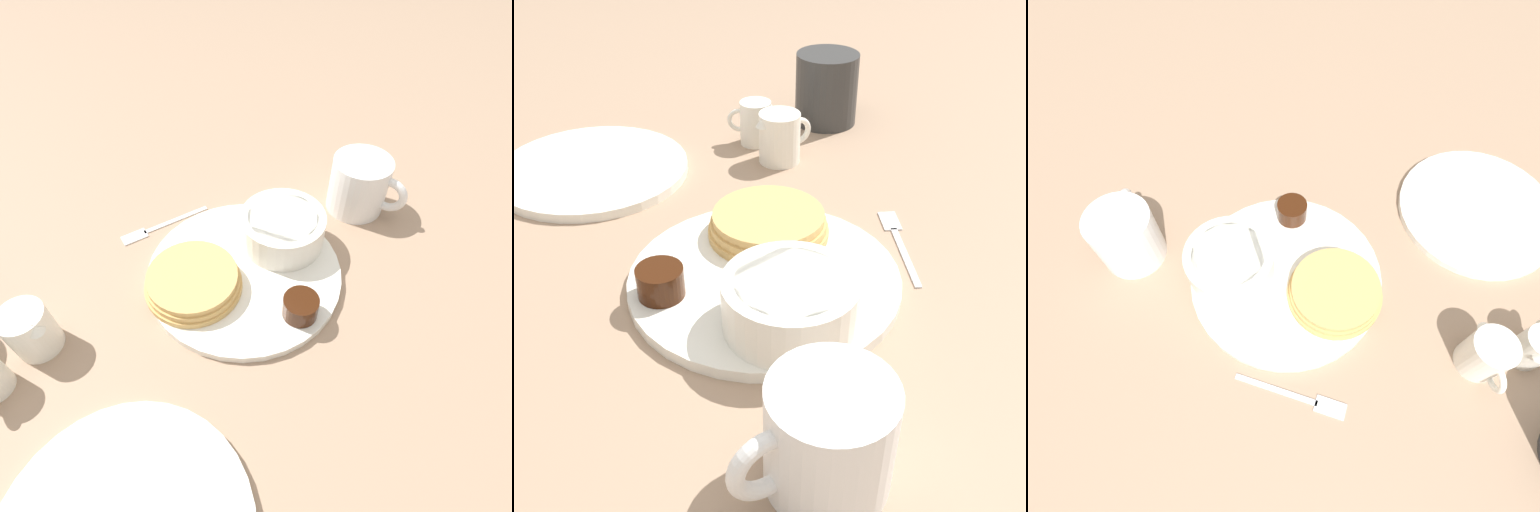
{
  "view_description": "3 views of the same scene",
  "coord_description": "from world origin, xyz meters",
  "views": [
    {
      "loc": [
        0.26,
        -0.23,
        0.44
      ],
      "look_at": [
        0.01,
        0.01,
        0.04
      ],
      "focal_mm": 28.0,
      "sensor_mm": 36.0,
      "label": 1
    },
    {
      "loc": [
        0.15,
        0.48,
        0.39
      ],
      "look_at": [
        -0.0,
        0.0,
        0.04
      ],
      "focal_mm": 45.0,
      "sensor_mm": 36.0,
      "label": 2
    },
    {
      "loc": [
        -0.26,
        -0.02,
        0.51
      ],
      "look_at": [
        0.01,
        0.0,
        0.05
      ],
      "focal_mm": 28.0,
      "sensor_mm": 36.0,
      "label": 3
    }
  ],
  "objects": [
    {
      "name": "fork",
      "position": [
        -0.16,
        -0.04,
        0.0
      ],
      "size": [
        0.05,
        0.14,
        0.0
      ],
      "color": "silver",
      "rests_on": "ground_plane"
    },
    {
      "name": "creamer_pitcher_near",
      "position": [
        -0.1,
        -0.25,
        0.03
      ],
      "size": [
        0.08,
        0.05,
        0.07
      ],
      "color": "white",
      "rests_on": "ground_plane"
    },
    {
      "name": "butter_ramekin",
      "position": [
        0.02,
        0.1,
        0.03
      ],
      "size": [
        0.05,
        0.05,
        0.04
      ],
      "color": "white",
      "rests_on": "plate"
    },
    {
      "name": "pancake_stack",
      "position": [
        -0.03,
        -0.07,
        0.03
      ],
      "size": [
        0.13,
        0.13,
        0.03
      ],
      "color": "tan",
      "rests_on": "plate"
    },
    {
      "name": "syrup_cup",
      "position": [
        0.1,
        -0.0,
        0.03
      ],
      "size": [
        0.05,
        0.05,
        0.03
      ],
      "color": "#38190A",
      "rests_on": "plate"
    },
    {
      "name": "coffee_mug",
      "position": [
        0.03,
        0.23,
        0.04
      ],
      "size": [
        0.12,
        0.09,
        0.09
      ],
      "color": "white",
      "rests_on": "ground_plane"
    },
    {
      "name": "ground_plane",
      "position": [
        0.0,
        0.0,
        0.0
      ],
      "size": [
        4.0,
        4.0,
        0.0
      ],
      "primitive_type": "plane",
      "color": "#9E7F66"
    },
    {
      "name": "plate",
      "position": [
        0.0,
        0.0,
        0.01
      ],
      "size": [
        0.27,
        0.27,
        0.01
      ],
      "color": "white",
      "rests_on": "ground_plane"
    },
    {
      "name": "bowl",
      "position": [
        0.0,
        0.08,
        0.04
      ],
      "size": [
        0.12,
        0.12,
        0.05
      ],
      "color": "white",
      "rests_on": "plate"
    }
  ]
}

